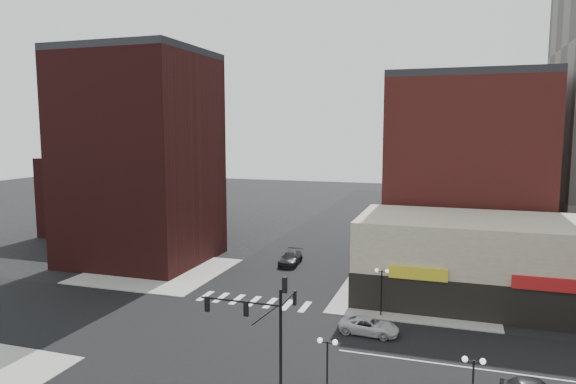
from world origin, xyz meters
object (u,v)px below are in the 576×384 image
(street_lamp_se_a, at_px, (327,355))
(white_suv, at_px, (369,326))
(street_lamp_ne, at_px, (382,280))
(dark_sedan_north, at_px, (291,258))
(street_lamp_se_b, at_px, (473,375))
(traffic_signal, at_px, (268,319))

(street_lamp_se_a, distance_m, white_suv, 12.09)
(street_lamp_ne, xyz_separation_m, white_suv, (-0.38, -4.22, -2.63))
(white_suv, xyz_separation_m, dark_sedan_north, (-12.42, 18.31, 0.12))
(street_lamp_se_b, bearing_deg, white_suv, 122.05)
(white_suv, height_order, dark_sedan_north, dark_sedan_north)
(white_suv, distance_m, dark_sedan_north, 22.13)
(street_lamp_se_a, height_order, street_lamp_se_b, same)
(traffic_signal, distance_m, street_lamp_se_a, 4.12)
(street_lamp_se_b, relative_size, white_suv, 0.88)
(white_suv, bearing_deg, street_lamp_se_a, -179.58)
(street_lamp_se_a, xyz_separation_m, street_lamp_ne, (1.00, 16.00, 0.00))
(traffic_signal, height_order, street_lamp_ne, traffic_signal)
(street_lamp_se_b, xyz_separation_m, white_suv, (-7.38, 11.78, -2.63))
(traffic_signal, relative_size, street_lamp_ne, 1.87)
(street_lamp_se_a, xyz_separation_m, street_lamp_se_b, (8.00, 0.00, 0.00))
(street_lamp_se_a, bearing_deg, street_lamp_se_b, 0.00)
(street_lamp_se_b, distance_m, dark_sedan_north, 36.11)
(traffic_signal, distance_m, dark_sedan_north, 31.27)
(street_lamp_se_a, distance_m, street_lamp_se_b, 8.00)
(street_lamp_se_a, bearing_deg, white_suv, 86.98)
(street_lamp_se_b, relative_size, dark_sedan_north, 0.77)
(dark_sedan_north, bearing_deg, street_lamp_se_a, -72.88)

